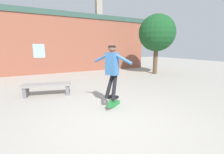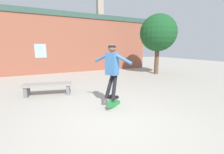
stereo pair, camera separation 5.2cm
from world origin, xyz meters
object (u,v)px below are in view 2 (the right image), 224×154
tree_right (158,33)px  skateboard_flipping (114,104)px  skater (112,67)px  park_bench (48,87)px

tree_right → skateboard_flipping: 7.17m
skater → skateboard_flipping: size_ratio=2.35×
tree_right → skateboard_flipping: bearing=-142.7°
skater → tree_right: bearing=10.7°
tree_right → park_bench: tree_right is taller
skateboard_flipping → park_bench: bearing=93.2°
park_bench → skateboard_flipping: park_bench is taller
skater → skateboard_flipping: bearing=-17.6°
park_bench → skater: bearing=-39.9°
park_bench → skater: (1.64, -2.19, 0.91)m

